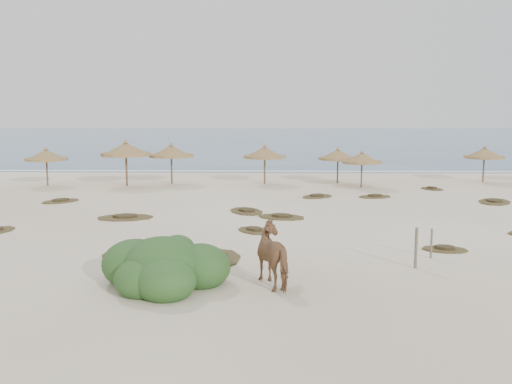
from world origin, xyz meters
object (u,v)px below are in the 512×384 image
(palapa_0, at_px, (46,156))
(horse, at_px, (277,255))
(palapa_1, at_px, (171,152))
(bush, at_px, (164,268))

(palapa_0, relative_size, horse, 1.39)
(palapa_1, height_order, horse, palapa_1)
(bush, bearing_deg, palapa_0, 118.69)
(horse, height_order, bush, horse)
(palapa_0, relative_size, bush, 0.78)
(bush, bearing_deg, horse, 4.11)
(palapa_1, distance_m, horse, 22.99)
(horse, relative_size, bush, 0.56)
(palapa_1, height_order, bush, palapa_1)
(palapa_0, xyz_separation_m, bush, (11.58, -21.16, -1.41))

